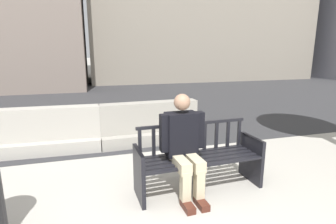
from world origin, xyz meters
TOP-DOWN VIEW (x-y plane):
  - street_asphalt at (0.00, 8.70)m, footprint 120.00×12.00m
  - street_bench at (0.62, 1.19)m, footprint 1.71×0.59m
  - seated_person at (0.38, 1.13)m, footprint 0.58×0.73m
  - jersey_barrier_centre at (0.40, 3.26)m, footprint 2.03×0.76m
  - jersey_barrier_left at (-1.59, 3.27)m, footprint 2.02×0.75m

SIDE VIEW (x-z plane):
  - street_asphalt at x=0.00m, z-range 0.00..0.01m
  - jersey_barrier_centre at x=0.40m, z-range -0.08..0.76m
  - jersey_barrier_left at x=-1.59m, z-range -0.08..0.76m
  - street_bench at x=0.62m, z-range -0.04..0.84m
  - seated_person at x=0.38m, z-range 0.03..1.35m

